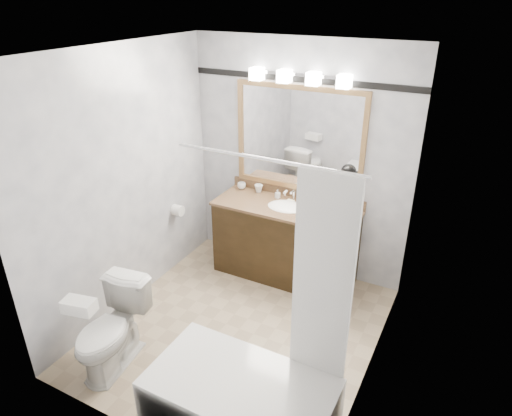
% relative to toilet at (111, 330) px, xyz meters
% --- Properties ---
extents(room, '(2.42, 2.62, 2.52)m').
position_rel_toilet_xyz_m(room, '(0.72, 0.87, 0.88)').
color(room, tan).
rests_on(room, ground).
extents(vanity, '(1.53, 0.58, 0.97)m').
position_rel_toilet_xyz_m(vanity, '(0.72, 1.89, 0.07)').
color(vanity, black).
rests_on(vanity, ground).
extents(mirror, '(1.40, 0.04, 1.10)m').
position_rel_toilet_xyz_m(mirror, '(0.72, 2.16, 1.13)').
color(mirror, '#AA7F4D').
rests_on(mirror, room).
extents(vanity_light_bar, '(1.02, 0.14, 0.12)m').
position_rel_toilet_xyz_m(vanity_light_bar, '(0.72, 2.10, 1.76)').
color(vanity_light_bar, silver).
rests_on(vanity_light_bar, room).
extents(accent_stripe, '(2.40, 0.01, 0.06)m').
position_rel_toilet_xyz_m(accent_stripe, '(0.72, 2.17, 1.73)').
color(accent_stripe, black).
rests_on(accent_stripe, room).
extents(bathtub, '(1.30, 0.75, 1.96)m').
position_rel_toilet_xyz_m(bathtub, '(1.27, -0.03, -0.09)').
color(bathtub, white).
rests_on(bathtub, ground).
extents(tp_roll, '(0.11, 0.12, 0.12)m').
position_rel_toilet_xyz_m(tp_roll, '(-0.42, 1.54, 0.33)').
color(tp_roll, white).
rests_on(tp_roll, room).
extents(toilet, '(0.50, 0.77, 0.74)m').
position_rel_toilet_xyz_m(toilet, '(0.00, 0.00, 0.00)').
color(toilet, white).
rests_on(toilet, ground).
extents(tissue_box, '(0.26, 0.18, 0.10)m').
position_rel_toilet_xyz_m(tissue_box, '(0.00, -0.25, 0.42)').
color(tissue_box, white).
rests_on(tissue_box, toilet).
extents(coffee_maker, '(0.20, 0.24, 0.38)m').
position_rel_toilet_xyz_m(coffee_maker, '(1.20, 1.89, 0.68)').
color(coffee_maker, black).
rests_on(coffee_maker, vanity).
extents(cup_left, '(0.10, 0.10, 0.07)m').
position_rel_toilet_xyz_m(cup_left, '(0.08, 2.08, 0.52)').
color(cup_left, white).
rests_on(cup_left, vanity).
extents(cup_right, '(0.10, 0.10, 0.08)m').
position_rel_toilet_xyz_m(cup_right, '(0.29, 2.09, 0.52)').
color(cup_right, white).
rests_on(cup_right, vanity).
extents(soap_bottle_a, '(0.06, 0.06, 0.10)m').
position_rel_toilet_xyz_m(soap_bottle_a, '(0.55, 2.04, 0.53)').
color(soap_bottle_a, white).
rests_on(soap_bottle_a, vanity).
extents(soap_bar, '(0.08, 0.05, 0.02)m').
position_rel_toilet_xyz_m(soap_bar, '(0.71, 2.01, 0.49)').
color(soap_bar, '#EAE7C0').
rests_on(soap_bar, vanity).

